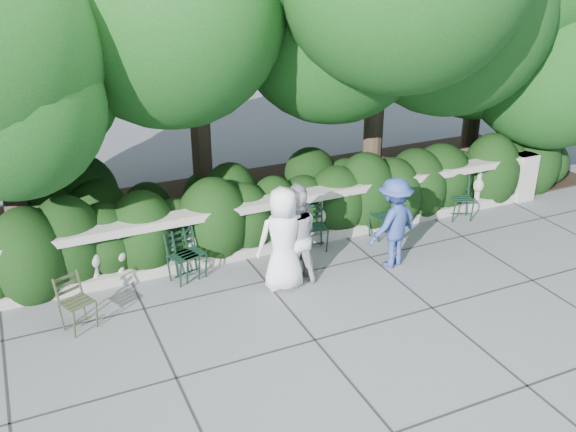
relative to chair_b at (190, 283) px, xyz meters
name	(u,v)px	position (x,y,z in m)	size (l,w,h in m)	color
ground	(315,298)	(1.64, -1.25, 0.00)	(90.00, 90.00, 0.00)	#5A5C62
balustrade	(269,225)	(1.64, 0.55, 0.49)	(12.00, 0.44, 1.00)	#9E998E
shrub_hedge	(245,224)	(1.64, 1.75, 0.00)	(15.00, 2.60, 1.70)	black
tree_canopy	(272,10)	(2.33, 1.94, 3.96)	(15.04, 6.52, 6.78)	#3F3023
chair_b	(190,283)	(0.00, 0.00, 0.00)	(0.44, 0.48, 0.84)	black
chair_c	(197,280)	(0.13, 0.05, 0.00)	(0.44, 0.48, 0.84)	black
chair_d	(317,253)	(2.36, 0.08, 0.00)	(0.44, 0.48, 0.84)	black
chair_e	(386,240)	(3.77, 0.02, 0.00)	(0.44, 0.48, 0.84)	black
chair_f	(461,222)	(5.55, 0.08, 0.00)	(0.44, 0.48, 0.84)	black
chair_weathered	(87,332)	(-1.75, -0.72, 0.00)	(0.44, 0.48, 0.84)	black
person_businessman	(283,239)	(1.34, -0.72, 0.85)	(0.83, 0.54, 1.70)	white
person_woman_grey	(296,231)	(1.68, -0.49, 0.83)	(0.60, 0.40, 1.65)	#454449
person_casual_man	(295,236)	(1.61, -0.60, 0.79)	(0.77, 0.60, 1.58)	silver
person_older_blue	(394,223)	(3.34, -0.81, 0.79)	(1.02, 0.59, 1.58)	#2D4488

